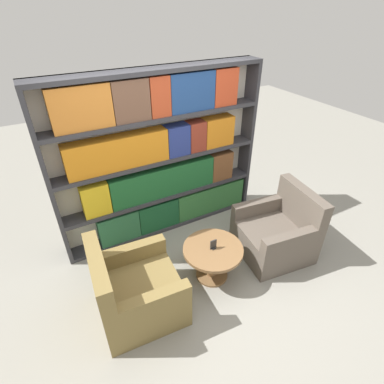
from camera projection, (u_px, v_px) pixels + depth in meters
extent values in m
plane|color=gray|center=(207.00, 282.00, 3.62)|extent=(14.00, 14.00, 0.00)
cube|color=silver|center=(157.00, 155.00, 4.00)|extent=(2.80, 0.05, 2.24)
cube|color=#333338|center=(49.00, 185.00, 3.35)|extent=(0.05, 0.30, 2.24)
cube|color=#333338|center=(246.00, 138.00, 4.45)|extent=(0.05, 0.30, 2.24)
cube|color=#333338|center=(165.00, 223.00, 4.50)|extent=(2.70, 0.30, 0.05)
cube|color=#333338|center=(163.00, 194.00, 4.21)|extent=(2.70, 0.30, 0.05)
cube|color=#333338|center=(161.00, 158.00, 3.90)|extent=(2.70, 0.30, 0.05)
cube|color=#333338|center=(158.00, 117.00, 3.60)|extent=(2.70, 0.30, 0.05)
cube|color=#333338|center=(155.00, 70.00, 3.30)|extent=(2.70, 0.30, 0.05)
cube|color=#2B6640|center=(119.00, 226.00, 4.07)|extent=(0.55, 0.20, 0.43)
cube|color=#19522C|center=(158.00, 214.00, 4.30)|extent=(0.59, 0.20, 0.43)
cube|color=#347339|center=(209.00, 197.00, 4.65)|extent=(1.14, 0.20, 0.43)
cube|color=gold|center=(95.00, 199.00, 3.69)|extent=(0.33, 0.20, 0.42)
cube|color=#1D5B2C|center=(163.00, 180.00, 4.06)|extent=(1.48, 0.20, 0.42)
cube|color=brown|center=(220.00, 165.00, 4.43)|extent=(0.34, 0.20, 0.42)
cube|color=orange|center=(118.00, 152.00, 3.54)|extent=(1.23, 0.20, 0.40)
cube|color=navy|center=(177.00, 140.00, 3.85)|extent=(0.31, 0.20, 0.40)
cube|color=maroon|center=(195.00, 136.00, 3.96)|extent=(0.23, 0.20, 0.40)
cube|color=orange|center=(217.00, 131.00, 4.10)|extent=(0.43, 0.20, 0.40)
cube|color=orange|center=(80.00, 107.00, 3.09)|extent=(0.63, 0.20, 0.46)
cube|color=brown|center=(130.00, 100.00, 3.30)|extent=(0.41, 0.20, 0.46)
cube|color=#B54122|center=(158.00, 96.00, 3.44)|extent=(0.24, 0.20, 0.46)
cube|color=navy|center=(190.00, 91.00, 3.61)|extent=(0.59, 0.20, 0.46)
cube|color=#BD4021|center=(223.00, 86.00, 3.80)|extent=(0.34, 0.20, 0.46)
cube|color=olive|center=(140.00, 296.00, 3.20)|extent=(0.90, 0.89, 0.40)
cube|color=olive|center=(100.00, 278.00, 2.83)|extent=(0.20, 0.84, 0.50)
cube|color=olive|center=(156.00, 302.00, 2.79)|extent=(0.71, 0.17, 0.20)
cube|color=olive|center=(135.00, 252.00, 3.33)|extent=(0.71, 0.17, 0.20)
cube|color=brown|center=(273.00, 240.00, 3.94)|extent=(0.94, 0.94, 0.40)
cube|color=brown|center=(301.00, 206.00, 3.80)|extent=(0.25, 0.85, 0.50)
cube|color=brown|center=(256.00, 207.00, 4.04)|extent=(0.71, 0.21, 0.20)
cube|color=brown|center=(289.00, 241.00, 3.48)|extent=(0.71, 0.21, 0.20)
cylinder|color=brown|center=(212.00, 263.00, 3.59)|extent=(0.13, 0.13, 0.42)
cylinder|color=brown|center=(212.00, 274.00, 3.70)|extent=(0.39, 0.39, 0.03)
cylinder|color=brown|center=(213.00, 249.00, 3.46)|extent=(0.70, 0.70, 0.04)
cube|color=black|center=(213.00, 248.00, 3.45)|extent=(0.05, 0.06, 0.01)
cube|color=#2D2D2D|center=(213.00, 244.00, 3.42)|extent=(0.08, 0.01, 0.12)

